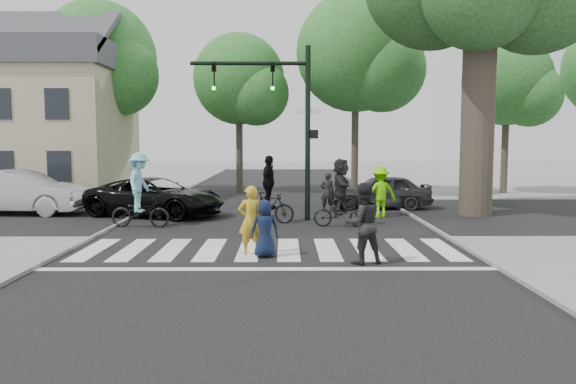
# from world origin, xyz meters

# --- Properties ---
(ground) EXTENTS (120.00, 120.00, 0.00)m
(ground) POSITION_xyz_m (0.00, 0.00, 0.00)
(ground) COLOR gray
(ground) RESTS_ON ground
(road_stem) EXTENTS (10.00, 70.00, 0.01)m
(road_stem) POSITION_xyz_m (0.00, 5.00, 0.01)
(road_stem) COLOR black
(road_stem) RESTS_ON ground
(road_cross) EXTENTS (70.00, 10.00, 0.01)m
(road_cross) POSITION_xyz_m (0.00, 8.00, 0.01)
(road_cross) COLOR black
(road_cross) RESTS_ON ground
(curb_left) EXTENTS (0.10, 70.00, 0.10)m
(curb_left) POSITION_xyz_m (-5.05, 5.00, 0.05)
(curb_left) COLOR gray
(curb_left) RESTS_ON ground
(curb_right) EXTENTS (0.10, 70.00, 0.10)m
(curb_right) POSITION_xyz_m (5.05, 5.00, 0.05)
(curb_right) COLOR gray
(curb_right) RESTS_ON ground
(crosswalk) EXTENTS (10.00, 3.85, 0.01)m
(crosswalk) POSITION_xyz_m (0.00, 0.66, 0.01)
(crosswalk) COLOR silver
(crosswalk) RESTS_ON ground
(traffic_signal) EXTENTS (4.45, 0.29, 6.00)m
(traffic_signal) POSITION_xyz_m (0.35, 6.20, 3.90)
(traffic_signal) COLOR black
(traffic_signal) RESTS_ON ground
(bg_tree_0) EXTENTS (5.46, 5.20, 8.97)m
(bg_tree_0) POSITION_xyz_m (-13.74, 16.00, 6.14)
(bg_tree_0) COLOR brown
(bg_tree_0) RESTS_ON ground
(bg_tree_1) EXTENTS (6.09, 5.80, 9.80)m
(bg_tree_1) POSITION_xyz_m (-8.70, 15.48, 6.65)
(bg_tree_1) COLOR brown
(bg_tree_1) RESTS_ON ground
(bg_tree_2) EXTENTS (5.04, 4.80, 8.40)m
(bg_tree_2) POSITION_xyz_m (-1.76, 16.62, 5.78)
(bg_tree_2) COLOR brown
(bg_tree_2) RESTS_ON ground
(bg_tree_3) EXTENTS (6.30, 6.00, 10.20)m
(bg_tree_3) POSITION_xyz_m (4.31, 15.27, 6.94)
(bg_tree_3) COLOR brown
(bg_tree_3) RESTS_ON ground
(bg_tree_4) EXTENTS (4.83, 4.60, 8.15)m
(bg_tree_4) POSITION_xyz_m (12.23, 16.12, 5.64)
(bg_tree_4) COLOR brown
(bg_tree_4) RESTS_ON ground
(house) EXTENTS (8.40, 8.10, 8.82)m
(house) POSITION_xyz_m (-11.49, 13.98, 3.80)
(house) COLOR #B3B281
(house) RESTS_ON ground
(pedestrian_woman) EXTENTS (0.69, 0.53, 1.70)m
(pedestrian_woman) POSITION_xyz_m (-0.43, 0.43, 0.85)
(pedestrian_woman) COLOR gold
(pedestrian_woman) RESTS_ON ground
(pedestrian_child) EXTENTS (0.76, 0.57, 1.39)m
(pedestrian_child) POSITION_xyz_m (-0.07, 0.06, 0.70)
(pedestrian_child) COLOR #0F1A33
(pedestrian_child) RESTS_ON ground
(pedestrian_adult) EXTENTS (1.05, 0.90, 1.85)m
(pedestrian_adult) POSITION_xyz_m (2.17, -0.65, 0.93)
(pedestrian_adult) COLOR black
(pedestrian_adult) RESTS_ON ground
(cyclist_left) EXTENTS (1.96, 1.30, 2.41)m
(cyclist_left) POSITION_xyz_m (-4.23, 4.70, 1.05)
(cyclist_left) COLOR black
(cyclist_left) RESTS_ON ground
(cyclist_mid) EXTENTS (1.82, 1.14, 2.29)m
(cyclist_mid) POSITION_xyz_m (-0.13, 5.63, 0.94)
(cyclist_mid) COLOR black
(cyclist_mid) RESTS_ON ground
(cyclist_right) EXTENTS (1.80, 1.67, 2.21)m
(cyclist_right) POSITION_xyz_m (2.21, 4.75, 0.99)
(cyclist_right) COLOR black
(cyclist_right) RESTS_ON ground
(car_suv) EXTENTS (5.62, 3.90, 1.43)m
(car_suv) POSITION_xyz_m (-4.34, 7.34, 0.71)
(car_suv) COLOR black
(car_suv) RESTS_ON ground
(car_silver) EXTENTS (5.21, 2.16, 1.68)m
(car_silver) POSITION_xyz_m (-9.62, 7.94, 0.84)
(car_silver) COLOR #BAB9BE
(car_silver) RESTS_ON ground
(car_grey) EXTENTS (4.12, 1.70, 1.40)m
(car_grey) POSITION_xyz_m (4.30, 9.53, 0.70)
(car_grey) COLOR #303034
(car_grey) RESTS_ON ground
(bystander_hivis) EXTENTS (1.31, 0.93, 1.84)m
(bystander_hivis) POSITION_xyz_m (3.88, 7.03, 0.92)
(bystander_hivis) COLOR #68EA01
(bystander_hivis) RESTS_ON ground
(bystander_dark) EXTENTS (0.58, 0.39, 1.55)m
(bystander_dark) POSITION_xyz_m (2.07, 8.56, 0.77)
(bystander_dark) COLOR black
(bystander_dark) RESTS_ON ground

